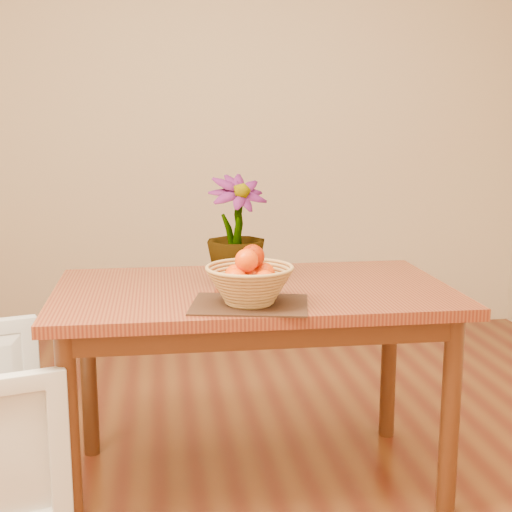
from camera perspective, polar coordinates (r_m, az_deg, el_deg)
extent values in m
cube|color=beige|center=(4.40, -3.68, 11.08)|extent=(4.00, 0.02, 2.70)
cube|color=brown|center=(2.54, -0.21, -2.94)|extent=(1.40, 0.80, 0.04)
cube|color=#462310|center=(2.55, -0.21, -4.25)|extent=(1.28, 0.68, 0.08)
cylinder|color=#462310|center=(2.36, -14.69, -14.13)|extent=(0.06, 0.06, 0.71)
cylinder|color=#462310|center=(2.52, 15.26, -12.42)|extent=(0.06, 0.06, 0.71)
cylinder|color=#462310|center=(2.95, -13.26, -8.87)|extent=(0.06, 0.06, 0.71)
cylinder|color=#462310|center=(3.08, 10.59, -7.87)|extent=(0.06, 0.06, 0.71)
cube|color=#331B12|center=(2.29, -0.51, -3.90)|extent=(0.42, 0.35, 0.01)
cylinder|color=#B07B49|center=(2.29, -0.51, -3.73)|extent=(0.14, 0.14, 0.01)
sphere|color=#FB5004|center=(2.27, -0.51, -1.87)|extent=(0.06, 0.06, 0.06)
sphere|color=#FB5004|center=(2.31, 0.59, -1.45)|extent=(0.08, 0.08, 0.08)
sphere|color=#FB5004|center=(2.31, -1.65, -1.54)|extent=(0.07, 0.07, 0.07)
sphere|color=#FB5004|center=(2.22, -1.66, -1.96)|extent=(0.08, 0.08, 0.08)
sphere|color=#FB5004|center=(2.23, 0.67, -2.04)|extent=(0.07, 0.07, 0.07)
sphere|color=#FB5004|center=(2.28, -0.27, -0.03)|extent=(0.08, 0.08, 0.08)
sphere|color=#FB5004|center=(2.23, -0.77, -0.36)|extent=(0.07, 0.07, 0.07)
sphere|color=#FB5004|center=(2.28, -0.27, -0.03)|extent=(0.08, 0.08, 0.08)
imported|color=#184F16|center=(2.56, -1.60, 2.10)|extent=(0.28, 0.28, 0.39)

